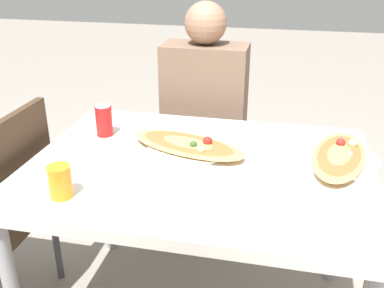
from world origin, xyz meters
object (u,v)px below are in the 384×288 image
chair_side_left (4,204)px  person_seated (204,108)px  chair_far_seated (208,138)px  soda_can (104,121)px  pizza_second (339,157)px  dining_table (199,181)px  pizza_main (188,146)px  drink_glass (60,182)px

chair_side_left → person_seated: 1.00m
chair_far_seated → soda_can: bearing=63.1°
chair_side_left → chair_far_seated: bearing=-39.1°
chair_far_seated → pizza_second: chair_far_seated is taller
dining_table → pizza_main: (-0.06, 0.10, 0.09)m
person_seated → soda_can: person_seated is taller
pizza_main → pizza_second: size_ratio=1.08×
drink_glass → soda_can: bearing=96.9°
pizza_main → soda_can: size_ratio=3.96×
person_seated → pizza_main: (0.05, -0.57, 0.05)m
chair_far_seated → chair_side_left: 1.07m
dining_table → pizza_second: pizza_second is taller
soda_can → pizza_second: (0.90, -0.05, -0.04)m
person_seated → chair_far_seated: bearing=-90.0°
pizza_main → drink_glass: 0.51m
chair_far_seated → pizza_second: size_ratio=1.93×
pizza_main → person_seated: bearing=95.0°
chair_side_left → person_seated: size_ratio=0.73×
pizza_main → chair_side_left: bearing=-168.6°
dining_table → person_seated: 0.68m
chair_side_left → pizza_main: bearing=-78.6°
chair_far_seated → dining_table: bearing=98.2°
chair_side_left → person_seated: bearing=-43.3°
person_seated → pizza_second: bearing=137.4°
chair_side_left → pizza_main: chair_side_left is taller
chair_side_left → soda_can: size_ratio=7.09×
soda_can → drink_glass: (0.06, -0.48, -0.01)m
person_seated → pizza_second: (0.59, -0.54, 0.05)m
dining_table → soda_can: 0.48m
soda_can → drink_glass: bearing=-83.1°
drink_glass → pizza_main: bearing=53.4°
pizza_main → pizza_second: (0.54, 0.02, -0.00)m
dining_table → person_seated: (-0.11, 0.67, 0.04)m
chair_far_seated → person_seated: size_ratio=0.73×
soda_can → pizza_main: bearing=-11.2°
dining_table → soda_can: bearing=158.0°
drink_glass → pizza_second: size_ratio=0.23×
chair_far_seated → soda_can: 0.75m
dining_table → drink_glass: size_ratio=11.56×
drink_glass → pizza_second: (0.85, 0.43, -0.03)m
dining_table → chair_far_seated: chair_far_seated is taller
dining_table → pizza_second: (0.48, 0.12, 0.09)m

